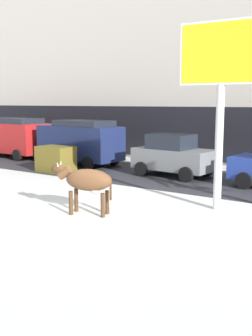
{
  "coord_description": "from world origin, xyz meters",
  "views": [
    {
      "loc": [
        7.74,
        -8.34,
        3.24
      ],
      "look_at": [
        0.08,
        2.69,
        1.1
      ],
      "focal_mm": 44.31,
      "sensor_mm": 36.0,
      "label": 1
    }
  ],
  "objects": [
    {
      "name": "road_strip",
      "position": [
        0.0,
        7.5,
        0.0
      ],
      "size": [
        60.0,
        5.6,
        0.01
      ],
      "primitive_type": "cube",
      "color": "#333338",
      "rests_on": "ground"
    },
    {
      "name": "car_grey_hatchback",
      "position": [
        -0.84,
        7.66,
        0.93
      ],
      "size": [
        3.61,
        2.12,
        1.86
      ],
      "color": "slate",
      "rests_on": "ground"
    },
    {
      "name": "ground_plane",
      "position": [
        0.0,
        0.0,
        0.0
      ],
      "size": [
        120.0,
        120.0,
        0.0
      ],
      "primitive_type": "plane",
      "color": "white"
    },
    {
      "name": "pedestrian_near_billboard",
      "position": [
        -5.99,
        10.14,
        0.88
      ],
      "size": [
        0.36,
        0.24,
        1.73
      ],
      "color": "#282833",
      "rests_on": "ground"
    },
    {
      "name": "billboard",
      "position": [
        2.99,
        3.37,
        4.31
      ],
      "size": [
        2.53,
        0.39,
        5.56
      ],
      "color": "silver",
      "rests_on": "ground"
    },
    {
      "name": "dumpster",
      "position": [
        -5.92,
        5.56,
        0.6
      ],
      "size": [
        1.73,
        1.15,
        1.2
      ],
      "primitive_type": "cube",
      "rotation": [
        0.0,
        0.0,
        -0.03
      ],
      "color": "brown",
      "rests_on": "ground"
    },
    {
      "name": "car_red_van",
      "position": [
        -11.64,
        8.01,
        1.24
      ],
      "size": [
        4.72,
        2.37,
        2.32
      ],
      "color": "red",
      "rests_on": "ground"
    },
    {
      "name": "pedestrian_by_cars",
      "position": [
        -8.06,
        10.14,
        0.88
      ],
      "size": [
        0.36,
        0.24,
        1.73
      ],
      "color": "#282833",
      "rests_on": "ground"
    },
    {
      "name": "cow_brown",
      "position": [
        0.09,
        0.67,
        0.99
      ],
      "size": [
        1.93,
        1.01,
        1.54
      ],
      "color": "brown",
      "rests_on": "ground"
    },
    {
      "name": "building_facade",
      "position": [
        0.0,
        14.63,
        6.48
      ],
      "size": [
        44.0,
        6.1,
        13.0
      ],
      "color": "beige",
      "rests_on": "ground"
    },
    {
      "name": "car_navy_van",
      "position": [
        -6.44,
        7.91,
        1.24
      ],
      "size": [
        4.72,
        2.37,
        2.32
      ],
      "color": "#19234C",
      "rests_on": "ground"
    }
  ]
}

